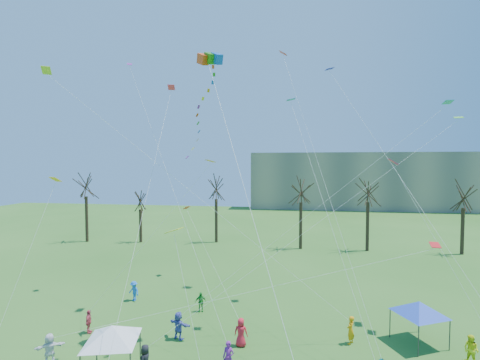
# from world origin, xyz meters

# --- Properties ---
(distant_building) EXTENTS (60.00, 14.00, 15.00)m
(distant_building) POSITION_xyz_m (22.00, 82.00, 7.50)
(distant_building) COLOR gray
(distant_building) RESTS_ON ground
(bare_tree_row) EXTENTS (68.60, 8.52, 10.90)m
(bare_tree_row) POSITION_xyz_m (3.52, 34.85, 7.35)
(bare_tree_row) COLOR black
(bare_tree_row) RESTS_ON ground
(big_box_kite) EXTENTS (4.13, 6.00, 20.13)m
(big_box_kite) POSITION_xyz_m (-3.13, 7.95, 15.08)
(big_box_kite) COLOR #EE4410
(big_box_kite) RESTS_ON ground
(canopy_tent_white) EXTENTS (3.77, 3.77, 2.91)m
(canopy_tent_white) POSITION_xyz_m (-7.52, 4.14, 2.46)
(canopy_tent_white) COLOR #3F3F44
(canopy_tent_white) RESTS_ON ground
(canopy_tent_blue) EXTENTS (3.43, 3.43, 2.84)m
(canopy_tent_blue) POSITION_xyz_m (10.69, 10.33, 2.40)
(canopy_tent_blue) COLOR #3F3F44
(canopy_tent_blue) RESTS_ON ground
(festival_crowd) EXTENTS (26.81, 14.82, 1.86)m
(festival_crowd) POSITION_xyz_m (-1.21, 5.82, 0.88)
(festival_crowd) COLOR red
(festival_crowd) RESTS_ON ground
(small_kites_aloft) EXTENTS (28.30, 20.40, 31.91)m
(small_kites_aloft) POSITION_xyz_m (0.01, 11.48, 13.40)
(small_kites_aloft) COLOR yellow
(small_kites_aloft) RESTS_ON ground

